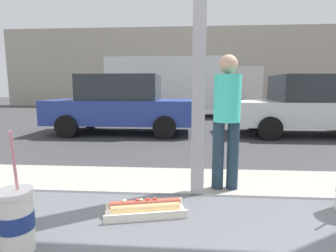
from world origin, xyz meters
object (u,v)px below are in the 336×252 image
(parked_car_blue, at_px, (122,104))
(pedestrian, at_px, (227,114))
(box_truck, at_px, (180,85))
(soda_cup_right, at_px, (16,220))
(hotdog_tray_near, at_px, (145,208))
(parked_car_white, at_px, (313,105))

(parked_car_blue, bearing_deg, pedestrian, -62.80)
(parked_car_blue, relative_size, box_truck, 0.62)
(box_truck, bearing_deg, parked_car_blue, -107.69)
(soda_cup_right, height_order, hotdog_tray_near, soda_cup_right)
(parked_car_blue, bearing_deg, parked_car_white, 0.00)
(soda_cup_right, height_order, box_truck, box_truck)
(box_truck, relative_size, pedestrian, 4.43)
(hotdog_tray_near, xyz_separation_m, pedestrian, (0.62, 2.36, 0.09))
(hotdog_tray_near, height_order, box_truck, box_truck)
(parked_car_blue, distance_m, pedestrian, 5.41)
(soda_cup_right, xyz_separation_m, pedestrian, (0.92, 2.59, 0.03))
(parked_car_white, bearing_deg, soda_cup_right, -119.28)
(soda_cup_right, distance_m, parked_car_blue, 7.55)
(hotdog_tray_near, height_order, parked_car_white, parked_car_white)
(parked_car_white, height_order, pedestrian, pedestrian)
(parked_car_blue, relative_size, pedestrian, 2.72)
(parked_car_blue, height_order, box_truck, box_truck)
(hotdog_tray_near, relative_size, pedestrian, 0.18)
(pedestrian, bearing_deg, soda_cup_right, -109.50)
(soda_cup_right, relative_size, pedestrian, 0.20)
(hotdog_tray_near, distance_m, parked_car_white, 8.13)
(soda_cup_right, height_order, pedestrian, pedestrian)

